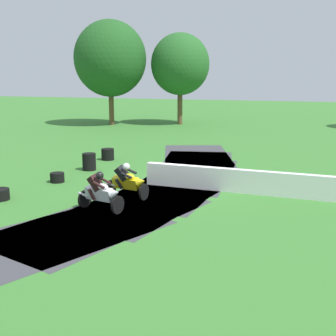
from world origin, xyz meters
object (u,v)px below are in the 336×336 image
at_px(tire_stack_far, 108,154).
at_px(tire_stack_mid_a, 57,178).
at_px(motorcycle_chase_yellow, 127,181).
at_px(tire_stack_mid_b, 89,162).
at_px(motorcycle_lead_white, 101,192).

bearing_deg(tire_stack_far, tire_stack_mid_a, -88.74).
height_order(motorcycle_chase_yellow, tire_stack_mid_b, motorcycle_chase_yellow).
height_order(motorcycle_lead_white, tire_stack_far, motorcycle_lead_white).
xyz_separation_m(motorcycle_lead_white, tire_stack_mid_a, (-3.55, 3.15, -0.45)).
xyz_separation_m(motorcycle_chase_yellow, tire_stack_mid_b, (-3.62, 4.03, -0.24)).
xyz_separation_m(tire_stack_mid_b, tire_stack_far, (-0.27, 2.60, -0.10)).
bearing_deg(motorcycle_lead_white, tire_stack_mid_a, 138.42).
bearing_deg(tire_stack_mid_a, motorcycle_chase_yellow, -20.88).
bearing_deg(motorcycle_chase_yellow, motorcycle_lead_white, -97.37).
bearing_deg(motorcycle_chase_yellow, tire_stack_mid_a, 159.12).
height_order(tire_stack_mid_b, tire_stack_far, tire_stack_mid_b).
xyz_separation_m(motorcycle_chase_yellow, tire_stack_mid_a, (-3.77, 1.44, -0.44)).
relative_size(tire_stack_mid_a, tire_stack_far, 0.89).
relative_size(tire_stack_mid_b, tire_stack_far, 1.21).
bearing_deg(tire_stack_mid_b, motorcycle_chase_yellow, -48.02).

